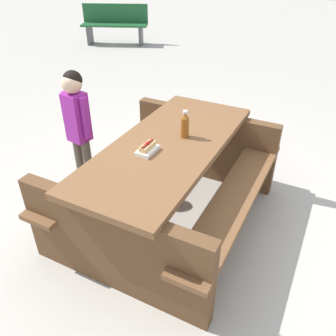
# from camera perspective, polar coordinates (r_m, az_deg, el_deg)

# --- Properties ---
(ground_plane) EXTENTS (30.00, 30.00, 0.00)m
(ground_plane) POSITION_cam_1_polar(r_m,az_deg,el_deg) (3.07, 0.00, -8.22)
(ground_plane) COLOR #B7B2A8
(ground_plane) RESTS_ON ground
(picnic_table) EXTENTS (1.82, 1.43, 0.75)m
(picnic_table) POSITION_cam_1_polar(r_m,az_deg,el_deg) (2.80, 0.00, -1.37)
(picnic_table) COLOR brown
(picnic_table) RESTS_ON ground
(soda_bottle) EXTENTS (0.06, 0.06, 0.22)m
(soda_bottle) POSITION_cam_1_polar(r_m,az_deg,el_deg) (2.69, 2.78, 7.05)
(soda_bottle) COLOR brown
(soda_bottle) RESTS_ON picnic_table
(hotdog_tray) EXTENTS (0.18, 0.11, 0.08)m
(hotdog_tray) POSITION_cam_1_polar(r_m,az_deg,el_deg) (2.51, -3.40, 3.21)
(hotdog_tray) COLOR white
(hotdog_tray) RESTS_ON picnic_table
(child_in_coat) EXTENTS (0.19, 0.28, 1.15)m
(child_in_coat) POSITION_cam_1_polar(r_m,az_deg,el_deg) (3.18, -14.68, 7.99)
(child_in_coat) COLOR brown
(child_in_coat) RESTS_ON ground
(park_bench_near) EXTENTS (0.98, 1.53, 0.85)m
(park_bench_near) POSITION_cam_1_polar(r_m,az_deg,el_deg) (8.75, -8.68, 22.40)
(park_bench_near) COLOR #1E592D
(park_bench_near) RESTS_ON ground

